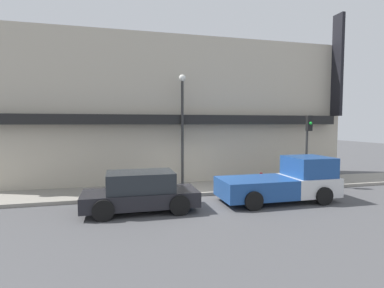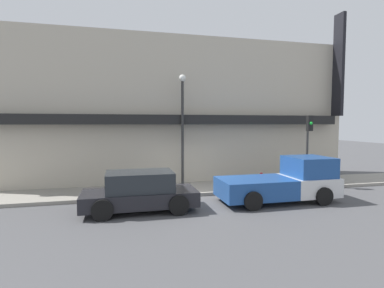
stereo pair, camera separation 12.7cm
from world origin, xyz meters
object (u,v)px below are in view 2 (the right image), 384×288
at_px(parked_car, 140,192).
at_px(fire_hydrant, 261,179).
at_px(street_lamp, 182,117).
at_px(traffic_light, 308,137).
at_px(pickup_truck, 284,182).

height_order(parked_car, fire_hydrant, parked_car).
xyz_separation_m(street_lamp, traffic_light, (6.43, -1.35, -1.05)).
relative_size(street_lamp, traffic_light, 1.57).
distance_m(parked_car, traffic_light, 9.33).
bearing_deg(traffic_light, street_lamp, 168.13).
distance_m(pickup_truck, street_lamp, 5.92).
xyz_separation_m(pickup_truck, street_lamp, (-3.74, 3.59, 2.86)).
height_order(pickup_truck, parked_car, pickup_truck).
bearing_deg(parked_car, traffic_light, 13.99).
relative_size(parked_car, street_lamp, 0.76).
bearing_deg(pickup_truck, traffic_light, 39.34).
bearing_deg(pickup_truck, fire_hydrant, 85.44).
height_order(pickup_truck, traffic_light, traffic_light).
xyz_separation_m(fire_hydrant, street_lamp, (-3.92, 1.08, 3.20)).
bearing_deg(traffic_light, parked_car, -165.82).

